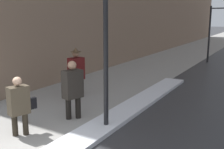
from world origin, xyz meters
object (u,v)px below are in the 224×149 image
object	(u,v)px
pedestrian_trailing	(73,87)
pedestrian_nearside	(19,104)
traffic_light_near	(222,22)
pedestrian_in_fedora	(76,70)
lamp_post	(106,17)

from	to	relation	value
pedestrian_trailing	pedestrian_nearside	bearing A→B (deg)	1.70
traffic_light_near	pedestrian_in_fedora	world-z (taller)	traffic_light_near
lamp_post	pedestrian_trailing	world-z (taller)	lamp_post
traffic_light_near	pedestrian_in_fedora	bearing A→B (deg)	-104.36
pedestrian_nearside	traffic_light_near	bearing A→B (deg)	-172.68
pedestrian_trailing	pedestrian_in_fedora	distance (m)	2.26
traffic_light_near	pedestrian_nearside	size ratio (longest dim) A/B	2.38
traffic_light_near	pedestrian_in_fedora	xyz separation A→B (m)	(-3.19, -10.26, -1.53)
traffic_light_near	pedestrian_in_fedora	distance (m)	10.85
pedestrian_nearside	pedestrian_in_fedora	size ratio (longest dim) A/B	0.83
lamp_post	traffic_light_near	xyz separation A→B (m)	(0.77, 12.26, -0.33)
traffic_light_near	pedestrian_trailing	size ratio (longest dim) A/B	2.09
pedestrian_nearside	lamp_post	bearing A→B (deg)	148.41
pedestrian_trailing	pedestrian_in_fedora	size ratio (longest dim) A/B	0.94
traffic_light_near	pedestrian_trailing	bearing A→B (deg)	-96.06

